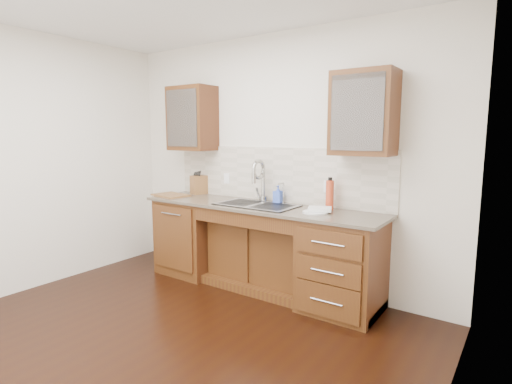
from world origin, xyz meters
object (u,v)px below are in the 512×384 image
Objects in this scene: plate at (315,212)px; cutting_board at (171,195)px; knife_block at (200,185)px; soap_bottle at (278,194)px; water_bottle at (330,195)px.

cutting_board is (-1.89, -0.05, 0.00)m from plate.
cutting_board is at bearing -99.88° from knife_block.
soap_bottle is 1.15m from knife_block.
plate is 1.75m from knife_block.
water_bottle is at bearing 78.42° from plate.
water_bottle is 1.26× the size of knife_block.
soap_bottle is 0.83× the size of knife_block.
soap_bottle is at bearing 155.02° from plate.
soap_bottle is at bearing 13.39° from cutting_board.
water_bottle is at bearing 16.04° from knife_block.
water_bottle is 1.96m from cutting_board.
plate is 1.04× the size of knife_block.
water_bottle reaches higher than plate.
cutting_board is at bearing -172.28° from water_bottle.
plate is at bearing 1.37° from cutting_board.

